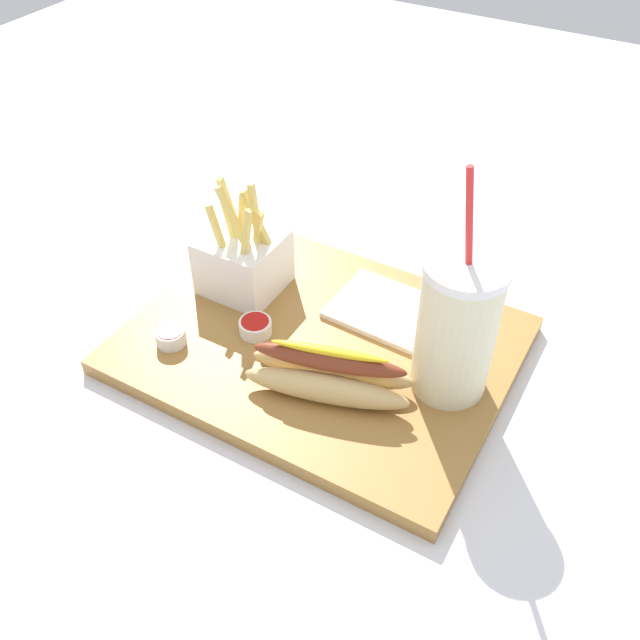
# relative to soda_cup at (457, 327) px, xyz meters

# --- Properties ---
(ground_plane) EXTENTS (2.40, 2.40, 0.02)m
(ground_plane) POSITION_rel_soda_cup_xyz_m (0.16, 0.01, -0.11)
(ground_plane) COLOR silver
(food_tray) EXTENTS (0.44, 0.34, 0.02)m
(food_tray) POSITION_rel_soda_cup_xyz_m (0.16, 0.01, -0.09)
(food_tray) COLOR olive
(food_tray) RESTS_ON ground_plane
(soda_cup) EXTENTS (0.09, 0.09, 0.26)m
(soda_cup) POSITION_rel_soda_cup_xyz_m (0.00, 0.00, 0.00)
(soda_cup) COLOR beige
(soda_cup) RESTS_ON food_tray
(fries_basket) EXTENTS (0.09, 0.09, 0.15)m
(fries_basket) POSITION_rel_soda_cup_xyz_m (0.29, -0.03, -0.04)
(fries_basket) COLOR white
(fries_basket) RESTS_ON food_tray
(hot_dog_1) EXTENTS (0.19, 0.11, 0.06)m
(hot_dog_1) POSITION_rel_soda_cup_xyz_m (0.11, 0.07, -0.06)
(hot_dog_1) COLOR tan
(hot_dog_1) RESTS_ON food_tray
(ketchup_cup_1) EXTENTS (0.04, 0.04, 0.02)m
(ketchup_cup_1) POSITION_rel_soda_cup_xyz_m (0.23, 0.04, -0.07)
(ketchup_cup_1) COLOR white
(ketchup_cup_1) RESTS_ON food_tray
(ketchup_cup_2) EXTENTS (0.04, 0.04, 0.02)m
(ketchup_cup_2) POSITION_rel_soda_cup_xyz_m (0.30, 0.10, -0.07)
(ketchup_cup_2) COLOR white
(ketchup_cup_2) RESTS_ON food_tray
(napkin_stack) EXTENTS (0.14, 0.11, 0.01)m
(napkin_stack) POSITION_rel_soda_cup_xyz_m (0.10, -0.07, -0.08)
(napkin_stack) COLOR white
(napkin_stack) RESTS_ON food_tray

